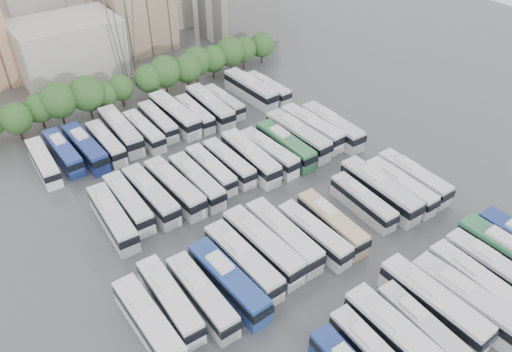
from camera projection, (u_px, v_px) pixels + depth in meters
ground at (271, 221)px, 68.38m from camera, size 220.00×220.00×0.00m
tree_line at (139, 80)px, 93.51m from camera, size 64.14×7.61×8.16m
city_buildings at (42, 25)px, 106.91m from camera, size 102.00×35.00×20.00m
bus_r0_s6 at (399, 339)px, 50.80m from camera, size 2.95×13.49×4.23m
bus_r0_s7 at (420, 326)px, 52.59m from camera, size 2.98×11.15×3.47m
bus_r0_s8 at (433, 303)px, 54.51m from camera, size 3.11×13.37×4.18m
bus_r0_s9 at (467, 301)px, 54.73m from camera, size 3.65×13.67×4.25m
bus_r0_s10 at (476, 283)px, 57.04m from camera, size 3.02×12.39×3.86m
bus_r0_s11 at (492, 268)px, 58.88m from camera, size 2.73×12.12×3.80m
bus_r0_s12 at (511, 257)px, 60.03m from camera, size 3.20×13.75×4.30m
bus_r1_s0 at (149, 323)px, 52.62m from camera, size 2.92×12.51×3.91m
bus_r1_s1 at (170, 300)px, 55.11m from camera, size 2.97×12.16×3.79m
bus_r1_s2 at (202, 296)px, 55.59m from camera, size 2.68×12.12×3.80m
bus_r1_s3 at (228, 281)px, 57.10m from camera, size 3.40×12.98×4.04m
bus_r1_s4 at (243, 261)px, 59.61m from camera, size 3.13×13.00×4.06m
bus_r1_s5 at (263, 245)px, 61.66m from camera, size 3.37×13.41×4.18m
bus_r1_s6 at (283, 236)px, 63.10m from camera, size 2.89×12.98×4.07m
bus_r1_s7 at (314, 234)px, 63.64m from camera, size 2.97×11.86×3.70m
bus_r1_s8 at (332, 223)px, 65.32m from camera, size 3.01×11.95×3.72m
bus_r1_s10 at (363, 202)px, 68.96m from camera, size 3.01×11.34×3.52m
bus_r1_s11 at (380, 190)px, 70.46m from camera, size 3.33×13.62×4.25m
bus_r1_s12 at (400, 186)px, 71.50m from camera, size 2.91×12.13×3.79m
bus_r1_s13 at (413, 178)px, 73.13m from camera, size 2.86×12.30×3.85m
bus_r2_s1 at (112, 218)px, 66.01m from camera, size 3.32×12.60×3.92m
bus_r2_s2 at (128, 202)px, 68.63m from camera, size 2.85×12.07×3.77m
bus_r2_s3 at (151, 195)px, 69.79m from camera, size 3.04×12.66×3.95m
bus_r2_s4 at (175, 187)px, 71.11m from camera, size 3.43×13.02×4.05m
bus_r2_s5 at (197, 181)px, 72.49m from camera, size 2.72×12.21×3.83m
bus_r2_s6 at (211, 169)px, 75.02m from camera, size 2.59×11.34×3.55m
bus_r2_s7 at (229, 163)px, 76.42m from camera, size 2.62×11.43×3.58m
bus_r2_s8 at (250, 157)px, 77.12m from camera, size 3.32×13.21×4.11m
bus_r2_s9 at (269, 152)px, 78.47m from camera, size 3.26×12.27×3.81m
bus_r2_s10 at (285, 145)px, 79.97m from camera, size 2.86×12.64×3.96m
bus_r2_s11 at (298, 135)px, 82.09m from camera, size 3.32×13.62×4.25m
bus_r2_s12 at (312, 128)px, 84.11m from camera, size 3.51×13.31×4.14m
bus_r2_s13 at (332, 126)px, 84.46m from camera, size 3.15×13.33×4.16m
bus_r3_s0 at (43, 162)px, 76.52m from camera, size 2.94×11.51×3.58m
bus_r3_s1 at (63, 152)px, 78.66m from camera, size 2.79×11.78×3.68m
bus_r3_s2 at (85, 148)px, 79.41m from camera, size 3.21×12.72×3.96m
bus_r3_s3 at (106, 143)px, 80.91m from camera, size 2.49×11.42×3.58m
bus_r3_s4 at (121, 131)px, 83.33m from camera, size 3.33×13.46×4.20m
bus_r3_s5 at (144, 131)px, 83.84m from camera, size 2.63×11.44×3.58m
bus_r3_s6 at (158, 121)px, 86.45m from camera, size 2.71×11.35×3.55m
bus_r3_s7 at (175, 114)px, 87.69m from camera, size 3.27×13.70×4.28m
bus_r3_s8 at (195, 113)px, 88.70m from camera, size 2.78×11.08×3.45m
bus_r3_s9 at (210, 106)px, 89.98m from camera, size 3.44×13.49×4.20m
bus_r3_s10 at (223, 102)px, 92.17m from camera, size 2.56×10.93×3.42m
bus_r3_s12 at (250, 89)px, 95.44m from camera, size 3.41×13.74×4.28m
bus_r3_s13 at (267, 88)px, 96.38m from camera, size 3.02×11.59×3.60m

